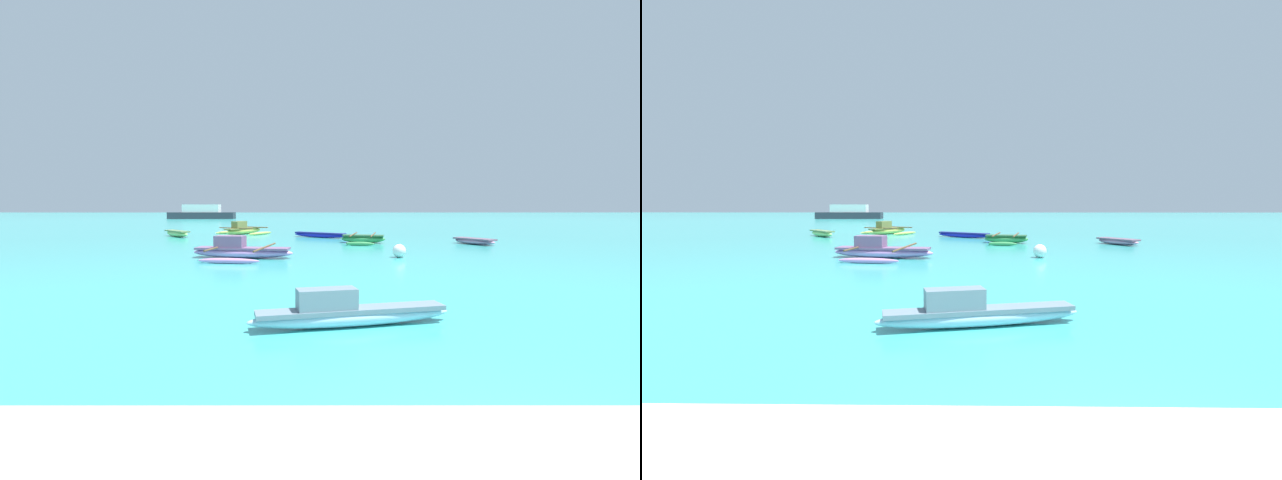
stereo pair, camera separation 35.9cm
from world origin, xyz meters
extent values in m
ellipsoid|color=#A5CCE5|center=(-1.05, 4.16, 0.16)|extent=(3.58, 1.26, 0.32)
cube|color=slate|center=(-1.05, 4.16, 0.28)|extent=(3.30, 1.17, 0.08)
cube|color=slate|center=(-1.49, 4.06, 0.49)|extent=(1.06, 0.61, 0.35)
ellipsoid|color=#B57FA6|center=(6.55, 19.45, 0.16)|extent=(1.98, 2.44, 0.33)
cube|color=#705268|center=(6.55, 19.45, 0.29)|extent=(1.85, 2.26, 0.08)
ellipsoid|color=#3C9450|center=(0.76, 20.31, 0.22)|extent=(2.51, 1.24, 0.44)
cube|color=#2E5E38|center=(0.76, 20.31, 0.40)|extent=(2.31, 1.17, 0.08)
cylinder|color=brown|center=(1.29, 20.21, 0.46)|extent=(0.71, 3.22, 0.07)
cylinder|color=brown|center=(0.23, 20.42, 0.46)|extent=(0.71, 3.22, 0.07)
ellipsoid|color=#3C9450|center=(1.08, 21.92, 0.10)|extent=(1.51, 0.49, 0.20)
ellipsoid|color=#3C9450|center=(0.44, 18.71, 0.10)|extent=(1.51, 0.49, 0.20)
ellipsoid|color=#C786CD|center=(-4.63, 13.63, 0.21)|extent=(4.07, 1.29, 0.41)
cube|color=slate|center=(-4.63, 13.63, 0.37)|extent=(3.74, 1.22, 0.08)
cube|color=slate|center=(-5.12, 13.69, 0.64)|extent=(1.19, 0.82, 0.45)
cylinder|color=brown|center=(-3.73, 13.52, 0.43)|extent=(0.47, 3.31, 0.07)
cylinder|color=brown|center=(-5.52, 13.74, 0.43)|extent=(0.47, 3.31, 0.07)
ellipsoid|color=#C786CD|center=(-4.42, 15.28, 0.10)|extent=(2.25, 0.47, 0.20)
ellipsoid|color=#C786CD|center=(-4.83, 11.98, 0.10)|extent=(2.25, 0.47, 0.20)
ellipsoid|color=#BEC357|center=(-7.06, 27.52, 0.22)|extent=(2.41, 3.70, 0.45)
cube|color=olive|center=(-7.06, 27.52, 0.41)|extent=(2.24, 3.41, 0.08)
cube|color=olive|center=(-7.29, 27.09, 0.69)|extent=(1.00, 1.21, 0.49)
cylinder|color=brown|center=(-6.65, 28.28, 0.47)|extent=(2.62, 1.47, 0.07)
cylinder|color=brown|center=(-7.48, 26.75, 0.47)|extent=(2.62, 1.47, 0.07)
ellipsoid|color=#BEC357|center=(-8.36, 28.22, 0.10)|extent=(1.42, 2.39, 0.20)
ellipsoid|color=#BEC357|center=(-5.77, 26.81, 0.10)|extent=(1.42, 2.39, 0.20)
ellipsoid|color=#1E20B9|center=(-1.61, 24.17, 0.16)|extent=(3.57, 2.53, 0.32)
cube|color=navy|center=(-1.61, 24.17, 0.28)|extent=(3.29, 2.35, 0.08)
ellipsoid|color=#9ED677|center=(-10.96, 24.91, 0.20)|extent=(2.43, 2.64, 0.41)
cube|color=#64824E|center=(-10.96, 24.91, 0.37)|extent=(2.25, 2.44, 0.08)
sphere|color=white|center=(1.53, 13.77, 0.26)|extent=(0.53, 0.53, 0.53)
cube|color=#2D333D|center=(-19.54, 61.91, 0.50)|extent=(9.91, 2.18, 0.99)
cube|color=white|center=(-19.54, 61.91, 1.58)|extent=(5.45, 1.85, 1.19)
camera|label=1|loc=(-1.60, -2.99, 2.05)|focal=24.00mm
camera|label=2|loc=(-1.24, -2.99, 2.05)|focal=24.00mm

